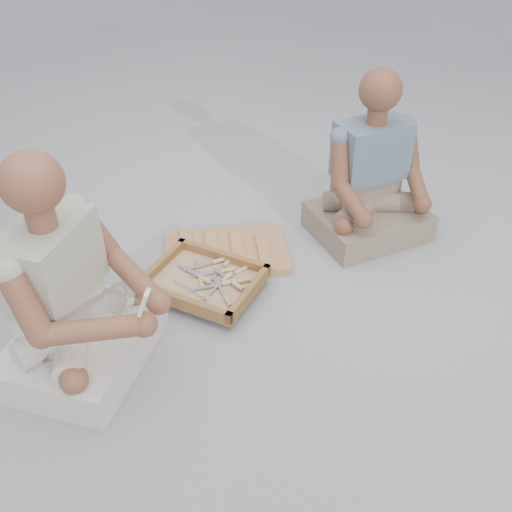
# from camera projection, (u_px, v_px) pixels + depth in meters

# --- Properties ---
(ground) EXTENTS (60.00, 60.00, 0.00)m
(ground) POSITION_uv_depth(u_px,v_px,m) (253.00, 332.00, 2.53)
(ground) COLOR #9C9CA1
(ground) RESTS_ON ground
(carved_panel) EXTENTS (0.72, 0.57, 0.04)m
(carved_panel) POSITION_uv_depth(u_px,v_px,m) (226.00, 253.00, 2.98)
(carved_panel) COLOR #98663A
(carved_panel) RESTS_ON ground
(tool_tray) EXTENTS (0.62, 0.56, 0.07)m
(tool_tray) POSITION_uv_depth(u_px,v_px,m) (204.00, 281.00, 2.72)
(tool_tray) COLOR brown
(tool_tray) RESTS_ON carved_panel
(chisel_0) EXTENTS (0.10, 0.21, 0.02)m
(chisel_0) POSITION_uv_depth(u_px,v_px,m) (225.00, 265.00, 2.81)
(chisel_0) COLOR silver
(chisel_0) RESTS_ON tool_tray
(chisel_1) EXTENTS (0.21, 0.10, 0.02)m
(chisel_1) POSITION_uv_depth(u_px,v_px,m) (240.00, 281.00, 2.70)
(chisel_1) COLOR silver
(chisel_1) RESTS_ON tool_tray
(chisel_2) EXTENTS (0.21, 0.11, 0.02)m
(chisel_2) POSITION_uv_depth(u_px,v_px,m) (225.00, 283.00, 2.69)
(chisel_2) COLOR silver
(chisel_2) RESTS_ON tool_tray
(chisel_3) EXTENTS (0.21, 0.10, 0.02)m
(chisel_3) POSITION_uv_depth(u_px,v_px,m) (223.00, 271.00, 2.77)
(chisel_3) COLOR silver
(chisel_3) RESTS_ON tool_tray
(chisel_4) EXTENTS (0.20, 0.13, 0.02)m
(chisel_4) POSITION_uv_depth(u_px,v_px,m) (215.00, 261.00, 2.82)
(chisel_4) COLOR silver
(chisel_4) RESTS_ON tool_tray
(chisel_5) EXTENTS (0.11, 0.21, 0.02)m
(chisel_5) POSITION_uv_depth(u_px,v_px,m) (224.00, 280.00, 2.70)
(chisel_5) COLOR silver
(chisel_5) RESTS_ON tool_tray
(chisel_6) EXTENTS (0.09, 0.21, 0.02)m
(chisel_6) POSITION_uv_depth(u_px,v_px,m) (200.00, 280.00, 2.71)
(chisel_6) COLOR silver
(chisel_6) RESTS_ON tool_tray
(chisel_7) EXTENTS (0.18, 0.16, 0.02)m
(chisel_7) POSITION_uv_depth(u_px,v_px,m) (235.00, 284.00, 2.67)
(chisel_7) COLOR silver
(chisel_7) RESTS_ON tool_tray
(chisel_8) EXTENTS (0.13, 0.20, 0.02)m
(chisel_8) POSITION_uv_depth(u_px,v_px,m) (226.00, 298.00, 2.60)
(chisel_8) COLOR silver
(chisel_8) RESTS_ON tool_tray
(chisel_9) EXTENTS (0.19, 0.14, 0.02)m
(chisel_9) POSITION_uv_depth(u_px,v_px,m) (202.00, 278.00, 2.71)
(chisel_9) COLOR silver
(chisel_9) RESTS_ON tool_tray
(chisel_10) EXTENTS (0.16, 0.18, 0.02)m
(chisel_10) POSITION_uv_depth(u_px,v_px,m) (237.00, 272.00, 2.76)
(chisel_10) COLOR silver
(chisel_10) RESTS_ON tool_tray
(chisel_11) EXTENTS (0.20, 0.12, 0.02)m
(chisel_11) POSITION_uv_depth(u_px,v_px,m) (200.00, 295.00, 2.63)
(chisel_11) COLOR silver
(chisel_11) RESTS_ON tool_tray
(wood_chip_0) EXTENTS (0.02, 0.02, 0.00)m
(wood_chip_0) POSITION_uv_depth(u_px,v_px,m) (235.00, 308.00, 2.66)
(wood_chip_0) COLOR tan
(wood_chip_0) RESTS_ON ground
(wood_chip_1) EXTENTS (0.02, 0.02, 0.00)m
(wood_chip_1) POSITION_uv_depth(u_px,v_px,m) (254.00, 262.00, 2.94)
(wood_chip_1) COLOR tan
(wood_chip_1) RESTS_ON ground
(wood_chip_2) EXTENTS (0.02, 0.02, 0.00)m
(wood_chip_2) POSITION_uv_depth(u_px,v_px,m) (236.00, 260.00, 2.95)
(wood_chip_2) COLOR tan
(wood_chip_2) RESTS_ON ground
(wood_chip_3) EXTENTS (0.02, 0.02, 0.00)m
(wood_chip_3) POSITION_uv_depth(u_px,v_px,m) (185.00, 331.00, 2.53)
(wood_chip_3) COLOR tan
(wood_chip_3) RESTS_ON ground
(wood_chip_4) EXTENTS (0.02, 0.02, 0.00)m
(wood_chip_4) POSITION_uv_depth(u_px,v_px,m) (192.00, 326.00, 2.56)
(wood_chip_4) COLOR tan
(wood_chip_4) RESTS_ON ground
(wood_chip_5) EXTENTS (0.02, 0.02, 0.00)m
(wood_chip_5) POSITION_uv_depth(u_px,v_px,m) (180.00, 330.00, 2.54)
(wood_chip_5) COLOR tan
(wood_chip_5) RESTS_ON ground
(wood_chip_6) EXTENTS (0.02, 0.02, 0.00)m
(wood_chip_6) POSITION_uv_depth(u_px,v_px,m) (257.00, 267.00, 2.91)
(wood_chip_6) COLOR tan
(wood_chip_6) RESTS_ON ground
(wood_chip_7) EXTENTS (0.02, 0.02, 0.00)m
(wood_chip_7) POSITION_uv_depth(u_px,v_px,m) (173.00, 301.00, 2.69)
(wood_chip_7) COLOR tan
(wood_chip_7) RESTS_ON ground
(wood_chip_8) EXTENTS (0.02, 0.02, 0.00)m
(wood_chip_8) POSITION_uv_depth(u_px,v_px,m) (204.00, 295.00, 2.73)
(wood_chip_8) COLOR tan
(wood_chip_8) RESTS_ON ground
(craftsman) EXTENTS (0.68, 0.68, 0.95)m
(craftsman) POSITION_uv_depth(u_px,v_px,m) (71.00, 301.00, 2.21)
(craftsman) COLOR silver
(craftsman) RESTS_ON ground
(companion) EXTENTS (0.73, 0.70, 0.90)m
(companion) POSITION_uv_depth(u_px,v_px,m) (371.00, 184.00, 3.00)
(companion) COLOR gray
(companion) RESTS_ON ground
(mobile_phone) EXTENTS (0.05, 0.05, 0.11)m
(mobile_phone) POSITION_uv_depth(u_px,v_px,m) (144.00, 303.00, 2.00)
(mobile_phone) COLOR silver
(mobile_phone) RESTS_ON craftsman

